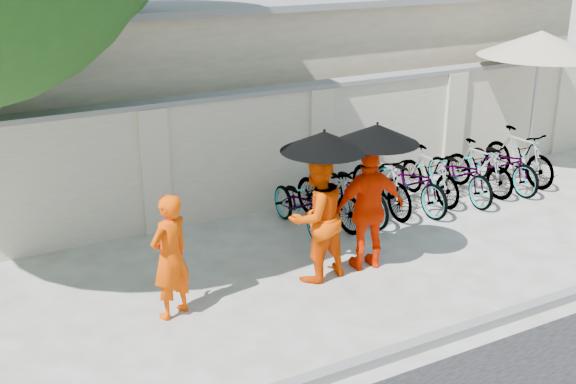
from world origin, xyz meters
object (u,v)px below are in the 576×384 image
monk_center (316,217)px  monk_right (369,209)px  monk_left (170,256)px  patio_umbrella (541,45)px

monk_center → monk_right: monk_center is taller
monk_left → monk_center: (2.09, 0.03, 0.10)m
monk_center → patio_umbrella: 6.59m
patio_umbrella → monk_left: bearing=-166.1°
monk_left → patio_umbrella: size_ratio=0.56×
monk_left → patio_umbrella: bearing=168.9°
monk_center → monk_right: 0.82m
monk_right → patio_umbrella: (5.26, 2.05, 1.61)m
monk_left → patio_umbrella: patio_umbrella is taller
monk_left → monk_right: size_ratio=0.90×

